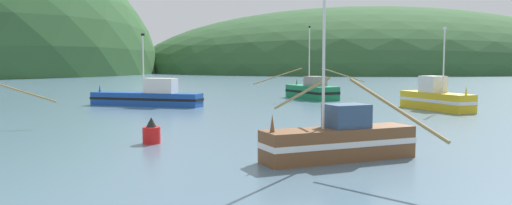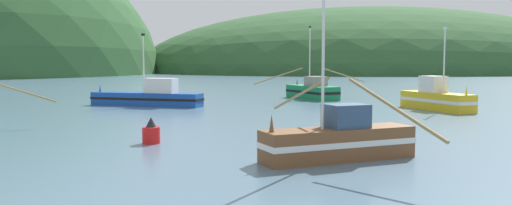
% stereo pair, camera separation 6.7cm
% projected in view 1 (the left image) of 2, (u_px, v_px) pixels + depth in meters
% --- Properties ---
extents(hill_far_left, '(182.70, 146.16, 48.96)m').
position_uv_depth(hill_far_left, '(370.00, 71.00, 204.48)').
color(hill_far_left, '#2D562D').
rests_on(hill_far_left, ground).
extents(fishing_boat_brown, '(6.94, 12.03, 7.12)m').
position_uv_depth(fishing_boat_brown, '(340.00, 140.00, 21.35)').
color(fishing_boat_brown, brown).
rests_on(fishing_boat_brown, ground).
extents(fishing_boat_blue, '(10.37, 6.44, 6.58)m').
position_uv_depth(fishing_boat_blue, '(148.00, 97.00, 46.67)').
color(fishing_boat_blue, '#19479E').
rests_on(fishing_boat_blue, ground).
extents(fishing_boat_yellow, '(3.29, 7.61, 6.87)m').
position_uv_depth(fishing_boat_yellow, '(436.00, 98.00, 43.08)').
color(fishing_boat_yellow, gold).
rests_on(fishing_boat_yellow, ground).
extents(fishing_boat_green, '(13.44, 7.61, 7.85)m').
position_uv_depth(fishing_boat_green, '(312.00, 91.00, 55.19)').
color(fishing_boat_green, '#197A47').
rests_on(fishing_boat_green, ground).
extents(channel_buoy, '(0.88, 0.88, 1.32)m').
position_uv_depth(channel_buoy, '(151.00, 133.00, 25.58)').
color(channel_buoy, red).
rests_on(channel_buoy, ground).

